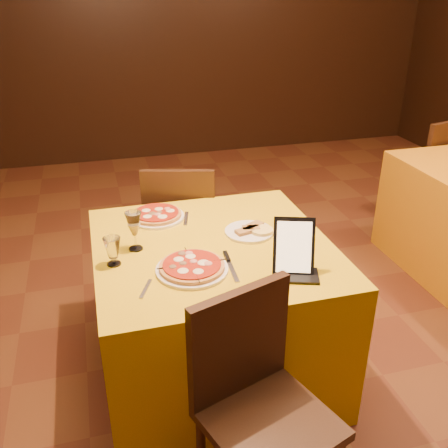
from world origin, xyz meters
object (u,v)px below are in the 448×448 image
object	(u,v)px
pizza_far	(157,215)
water_glass	(113,251)
main_table	(213,310)
wine_glass	(134,231)
chair_main_near	(270,423)
chair_side_far	(421,171)
tablet	(294,246)
chair_main_far	(182,228)
pizza_near	(192,268)

from	to	relation	value
pizza_far	water_glass	distance (m)	0.49
main_table	wine_glass	size ratio (longest dim) A/B	5.79
chair_main_near	wine_glass	xyz separation A→B (m)	(-0.35, 0.86, 0.39)
chair_side_far	pizza_far	size ratio (longest dim) A/B	3.16
tablet	chair_main_far	bearing A→B (deg)	122.63
chair_side_far	water_glass	bearing A→B (deg)	14.28
wine_glass	chair_side_far	bearing A→B (deg)	27.09
main_table	pizza_far	bearing A→B (deg)	120.55
pizza_far	wine_glass	bearing A→B (deg)	-114.89
pizza_near	chair_main_near	bearing A→B (deg)	-76.76
chair_side_far	pizza_near	world-z (taller)	chair_side_far
wine_glass	water_glass	bearing A→B (deg)	-133.63
pizza_near	tablet	distance (m)	0.44
main_table	chair_main_near	size ratio (longest dim) A/B	1.21
pizza_far	tablet	world-z (taller)	tablet
chair_main_near	tablet	size ratio (longest dim) A/B	3.73
main_table	water_glass	world-z (taller)	water_glass
main_table	chair_main_far	bearing A→B (deg)	90.00
chair_main_near	pizza_near	xyz separation A→B (m)	(-0.14, 0.61, 0.31)
pizza_near	pizza_far	size ratio (longest dim) A/B	1.08
main_table	chair_side_far	distance (m)	2.48
pizza_near	wine_glass	size ratio (longest dim) A/B	1.64
chair_main_near	pizza_near	size ratio (longest dim) A/B	2.92
chair_main_far	chair_side_far	bearing A→B (deg)	-151.19
chair_main_far	wine_glass	world-z (taller)	wine_glass
chair_main_far	chair_side_far	world-z (taller)	same
chair_main_near	pizza_far	size ratio (longest dim) A/B	3.16
chair_main_near	tablet	bearing A→B (deg)	42.42
chair_main_near	chair_side_far	distance (m)	2.99
tablet	pizza_far	bearing A→B (deg)	144.40
main_table	tablet	size ratio (longest dim) A/B	4.51
chair_main_near	wine_glass	distance (m)	1.01
main_table	pizza_near	size ratio (longest dim) A/B	3.53
water_glass	pizza_near	bearing A→B (deg)	-24.33
water_glass	chair_side_far	bearing A→B (deg)	28.10
chair_main_far	pizza_near	world-z (taller)	chair_main_far
chair_side_far	water_glass	size ratio (longest dim) A/B	7.00
main_table	chair_main_near	bearing A→B (deg)	-90.00
chair_side_far	tablet	size ratio (longest dim) A/B	3.73
pizza_far	water_glass	world-z (taller)	water_glass
chair_main_far	water_glass	xyz separation A→B (m)	(-0.46, -0.86, 0.36)
tablet	pizza_near	bearing A→B (deg)	-176.40
main_table	tablet	bearing A→B (deg)	-49.80
chair_side_far	main_table	bearing A→B (deg)	18.02
chair_side_far	chair_main_far	bearing A→B (deg)	-0.09
chair_main_near	chair_side_far	bearing A→B (deg)	26.28
chair_main_near	chair_main_far	world-z (taller)	same
main_table	pizza_near	bearing A→B (deg)	-124.81
main_table	wine_glass	xyz separation A→B (m)	(-0.35, 0.05, 0.47)
main_table	pizza_far	world-z (taller)	pizza_far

